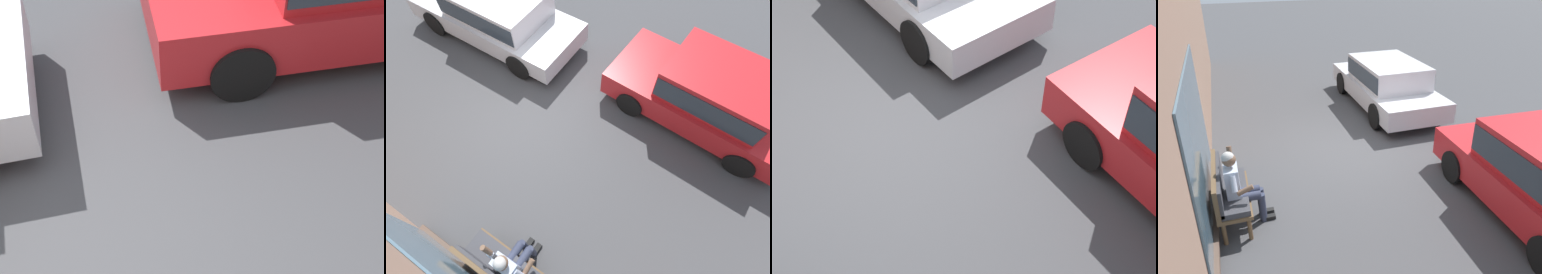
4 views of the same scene
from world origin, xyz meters
The scene contains 1 object.
ground_plane centered at (0.00, 0.00, 0.00)m, with size 60.00×60.00×0.00m, color #424244.
Camera 1 is at (-0.54, 2.60, 4.12)m, focal length 55.00 mm.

